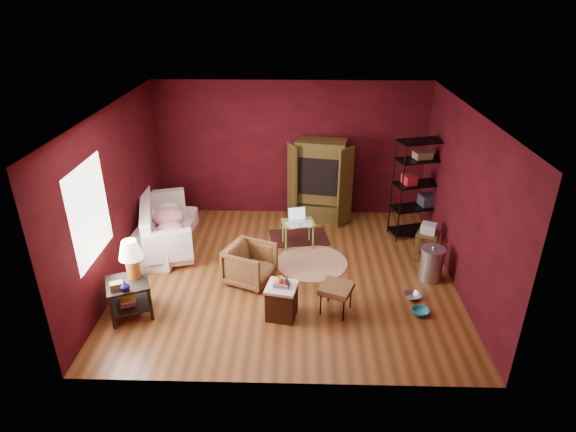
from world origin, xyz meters
The scene contains 18 objects.
room centered at (-0.04, -0.01, 1.40)m, with size 5.54×5.04×2.84m.
sofa centered at (-2.32, 0.91, 0.38)m, with size 1.93×0.56×0.75m, color white.
armchair centered at (-0.61, -0.24, 0.36)m, with size 0.70×0.65×0.72m, color black.
pet_bowl_steel centered at (1.98, -0.64, 0.13)m, with size 0.27×0.07×0.27m, color silver.
pet_bowl_turquoise centered at (2.02, -1.06, 0.13)m, with size 0.26×0.08×0.26m, color teal.
vase centered at (-2.26, -1.37, 0.63)m, with size 0.14×0.15×0.14m, color #0D0E41.
mug centered at (-0.08, -1.15, 0.65)m, with size 0.11×0.09×0.11m, color #FFDA7C.
side_table centered at (-2.27, -1.09, 0.70)m, with size 0.77×0.77×1.17m.
sofa_cushions centered at (-2.32, 0.89, 0.42)m, with size 1.33×2.16×0.85m.
hamper centered at (-0.05, -1.16, 0.28)m, with size 0.51×0.51×0.61m.
footstool centered at (0.75, -1.02, 0.39)m, with size 0.58×0.58×0.45m.
rug_round centered at (0.42, 0.37, 0.01)m, with size 1.35×1.35×0.01m.
rug_oriental centered at (0.18, 1.29, 0.01)m, with size 1.20×0.89×0.01m.
laptop_desk centered at (0.16, 0.98, 0.45)m, with size 0.65×0.55×0.72m.
tv_armoire centered at (0.60, 2.16, 0.88)m, with size 1.32×0.86×1.70m.
wire_shelving centered at (2.45, 1.52, 1.06)m, with size 1.02×0.65×1.93m.
small_stand centered at (2.44, 0.55, 0.53)m, with size 0.47×0.47×0.71m.
trash_can centered at (2.38, -0.09, 0.29)m, with size 0.47×0.47×0.63m.
Camera 1 is at (0.20, -6.96, 4.46)m, focal length 30.00 mm.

